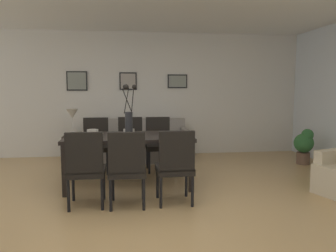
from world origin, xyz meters
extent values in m
plane|color=tan|center=(0.00, 0.00, 0.00)|extent=(9.00, 9.00, 0.00)
cube|color=silver|center=(0.00, 3.25, 1.30)|extent=(9.00, 0.10, 2.60)
cube|color=black|center=(-0.12, 0.96, 0.71)|extent=(1.80, 0.97, 0.05)
cube|color=black|center=(0.72, 1.39, 0.34)|extent=(0.07, 0.07, 0.69)
cube|color=black|center=(-0.96, 1.39, 0.34)|extent=(0.07, 0.07, 0.69)
cube|color=black|center=(0.72, 0.54, 0.34)|extent=(0.07, 0.07, 0.69)
cube|color=black|center=(-0.96, 0.54, 0.34)|extent=(0.07, 0.07, 0.69)
cube|color=black|center=(-0.63, 0.17, 0.42)|extent=(0.45, 0.45, 0.08)
cube|color=black|center=(-0.63, -0.02, 0.68)|extent=(0.42, 0.07, 0.48)
cylinder|color=black|center=(-0.45, 0.37, 0.19)|extent=(0.04, 0.04, 0.38)
cylinder|color=black|center=(-0.83, 0.36, 0.19)|extent=(0.04, 0.04, 0.38)
cylinder|color=black|center=(-0.44, -0.01, 0.19)|extent=(0.04, 0.04, 0.38)
cylinder|color=black|center=(-0.82, -0.02, 0.19)|extent=(0.04, 0.04, 0.38)
cube|color=black|center=(-0.68, 1.76, 0.42)|extent=(0.46, 0.46, 0.08)
cube|color=black|center=(-0.69, 1.95, 0.68)|extent=(0.42, 0.08, 0.48)
cylinder|color=black|center=(-0.86, 1.56, 0.19)|extent=(0.04, 0.04, 0.38)
cylinder|color=black|center=(-0.48, 1.58, 0.19)|extent=(0.04, 0.04, 0.38)
cylinder|color=black|center=(-0.87, 1.94, 0.19)|extent=(0.04, 0.04, 0.38)
cylinder|color=black|center=(-0.50, 1.96, 0.19)|extent=(0.04, 0.04, 0.38)
cube|color=black|center=(-0.15, 0.12, 0.42)|extent=(0.45, 0.45, 0.08)
cube|color=black|center=(-0.15, -0.07, 0.68)|extent=(0.42, 0.07, 0.48)
cylinder|color=black|center=(0.05, 0.31, 0.19)|extent=(0.04, 0.04, 0.38)
cylinder|color=black|center=(-0.33, 0.31, 0.19)|extent=(0.04, 0.04, 0.38)
cylinder|color=black|center=(0.04, -0.07, 0.19)|extent=(0.04, 0.04, 0.38)
cylinder|color=black|center=(-0.34, -0.07, 0.19)|extent=(0.04, 0.04, 0.38)
cube|color=black|center=(-0.10, 1.80, 0.42)|extent=(0.46, 0.46, 0.08)
cube|color=black|center=(-0.09, 1.99, 0.68)|extent=(0.42, 0.08, 0.48)
cylinder|color=black|center=(-0.30, 1.62, 0.19)|extent=(0.04, 0.04, 0.38)
cylinder|color=black|center=(0.08, 1.60, 0.19)|extent=(0.04, 0.04, 0.38)
cylinder|color=black|center=(-0.28, 2.00, 0.19)|extent=(0.04, 0.04, 0.38)
cylinder|color=black|center=(0.10, 1.98, 0.19)|extent=(0.04, 0.04, 0.38)
cube|color=black|center=(0.43, 0.16, 0.42)|extent=(0.45, 0.45, 0.08)
cube|color=black|center=(0.43, -0.03, 0.68)|extent=(0.42, 0.07, 0.48)
cylinder|color=black|center=(0.62, 0.35, 0.19)|extent=(0.04, 0.04, 0.38)
cylinder|color=black|center=(0.24, 0.34, 0.19)|extent=(0.04, 0.04, 0.38)
cylinder|color=black|center=(0.62, -0.03, 0.19)|extent=(0.04, 0.04, 0.38)
cylinder|color=black|center=(0.24, -0.04, 0.19)|extent=(0.04, 0.04, 0.38)
cube|color=black|center=(0.40, 1.75, 0.42)|extent=(0.45, 0.45, 0.08)
cube|color=black|center=(0.39, 1.94, 0.68)|extent=(0.42, 0.07, 0.48)
cylinder|color=black|center=(0.21, 1.56, 0.19)|extent=(0.04, 0.04, 0.38)
cylinder|color=black|center=(0.59, 1.57, 0.19)|extent=(0.04, 0.04, 0.38)
cylinder|color=black|center=(0.20, 1.94, 0.19)|extent=(0.04, 0.04, 0.38)
cylinder|color=black|center=(0.58, 1.95, 0.19)|extent=(0.04, 0.04, 0.38)
cylinder|color=#232326|center=(-0.12, 0.96, 0.91)|extent=(0.11, 0.11, 0.34)
cylinder|color=black|center=(-0.06, 0.98, 1.24)|extent=(0.05, 0.12, 0.37)
sphere|color=black|center=(-0.03, 0.99, 1.44)|extent=(0.07, 0.07, 0.07)
cylinder|color=black|center=(-0.15, 1.01, 1.24)|extent=(0.08, 0.05, 0.38)
sphere|color=black|center=(-0.16, 1.04, 1.44)|extent=(0.07, 0.07, 0.07)
cylinder|color=black|center=(-0.14, 0.91, 1.24)|extent=(0.15, 0.06, 0.36)
sphere|color=black|center=(-0.15, 0.88, 1.44)|extent=(0.07, 0.07, 0.07)
cylinder|color=#7F705B|center=(-0.66, 0.74, 0.74)|extent=(0.32, 0.32, 0.01)
cylinder|color=#B2ADA3|center=(-0.66, 0.74, 0.78)|extent=(0.17, 0.17, 0.06)
cylinder|color=gray|center=(-0.66, 0.74, 0.79)|extent=(0.13, 0.13, 0.04)
cylinder|color=#7F705B|center=(-0.66, 1.18, 0.74)|extent=(0.32, 0.32, 0.01)
cylinder|color=#B2ADA3|center=(-0.66, 1.18, 0.78)|extent=(0.17, 0.17, 0.06)
cylinder|color=gray|center=(-0.66, 1.18, 0.79)|extent=(0.13, 0.13, 0.04)
cylinder|color=#7F705B|center=(-0.12, 0.74, 0.74)|extent=(0.32, 0.32, 0.01)
cylinder|color=#B2ADA3|center=(-0.12, 0.74, 0.78)|extent=(0.17, 0.17, 0.06)
cylinder|color=gray|center=(-0.12, 0.74, 0.79)|extent=(0.13, 0.13, 0.04)
cylinder|color=#7F705B|center=(-0.12, 1.18, 0.74)|extent=(0.32, 0.32, 0.01)
cylinder|color=#B2ADA3|center=(-0.12, 1.18, 0.78)|extent=(0.17, 0.17, 0.06)
cylinder|color=gray|center=(-0.12, 1.18, 0.79)|extent=(0.13, 0.13, 0.04)
cube|color=gray|center=(0.02, 2.65, 0.21)|extent=(2.07, 0.84, 0.42)
cube|color=gray|center=(0.02, 2.99, 0.61)|extent=(2.07, 0.16, 0.38)
cube|color=gray|center=(1.00, 2.65, 0.52)|extent=(0.10, 0.84, 0.20)
cube|color=gray|center=(-0.97, 2.65, 0.52)|extent=(0.10, 0.84, 0.20)
cube|color=black|center=(-1.19, 2.63, 0.26)|extent=(0.36, 0.36, 0.52)
cylinder|color=beige|center=(-1.19, 2.63, 0.56)|extent=(0.12, 0.12, 0.08)
cylinder|color=beige|center=(-1.19, 2.63, 0.74)|extent=(0.02, 0.02, 0.30)
cone|color=beige|center=(-1.19, 2.63, 0.94)|extent=(0.22, 0.22, 0.18)
cube|color=beige|center=(2.71, 0.37, 0.49)|extent=(0.69, 0.34, 0.18)
cube|color=black|center=(-1.17, 3.18, 1.58)|extent=(0.42, 0.02, 0.40)
cube|color=gray|center=(-1.17, 3.17, 1.58)|extent=(0.37, 0.01, 0.35)
cube|color=black|center=(-0.12, 3.18, 1.58)|extent=(0.36, 0.02, 0.36)
cube|color=#9E9389|center=(-0.12, 3.17, 1.58)|extent=(0.31, 0.01, 0.31)
cube|color=black|center=(0.93, 3.18, 1.58)|extent=(0.42, 0.02, 0.29)
cube|color=gray|center=(0.93, 3.17, 1.58)|extent=(0.37, 0.01, 0.24)
cylinder|color=brown|center=(3.15, 1.94, 0.11)|extent=(0.24, 0.24, 0.22)
sphere|color=#2D6633|center=(3.15, 1.94, 0.40)|extent=(0.36, 0.36, 0.36)
sphere|color=#2D6633|center=(3.20, 1.91, 0.56)|extent=(0.22, 0.22, 0.22)
camera|label=1|loc=(-0.13, -3.73, 1.40)|focal=34.63mm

